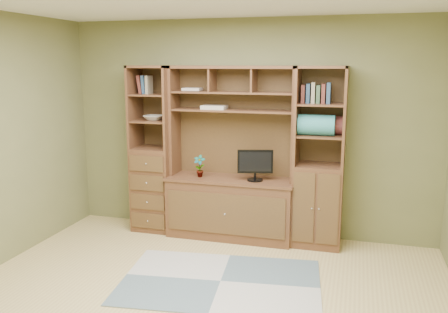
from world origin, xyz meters
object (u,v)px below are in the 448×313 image
(left_tower, at_px, (154,149))
(center_hutch, at_px, (231,154))
(monitor, at_px, (255,160))
(right_tower, at_px, (319,158))

(left_tower, bearing_deg, center_hutch, -2.29)
(center_hutch, bearing_deg, monitor, -6.57)
(monitor, bearing_deg, right_tower, -8.36)
(center_hutch, distance_m, left_tower, 1.00)
(center_hutch, xyz_separation_m, right_tower, (1.02, 0.04, 0.00))
(center_hutch, height_order, left_tower, same)
(right_tower, height_order, monitor, right_tower)
(center_hutch, relative_size, left_tower, 1.00)
(right_tower, bearing_deg, left_tower, 180.00)
(right_tower, bearing_deg, monitor, -174.06)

